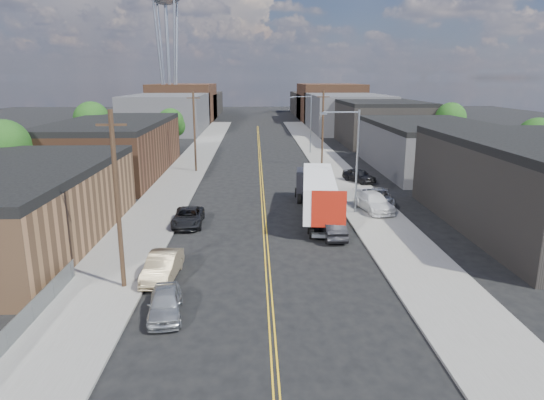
{
  "coord_description": "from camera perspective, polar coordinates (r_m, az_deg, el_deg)",
  "views": [
    {
      "loc": [
        -0.74,
        -15.66,
        11.56
      ],
      "look_at": [
        0.54,
        20.24,
        2.5
      ],
      "focal_mm": 32.0,
      "sensor_mm": 36.0,
      "label": 1
    }
  ],
  "objects": [
    {
      "name": "ground",
      "position": [
        76.54,
        -1.48,
        5.46
      ],
      "size": [
        260.0,
        260.0,
        0.0
      ],
      "primitive_type": "plane",
      "color": "black",
      "rests_on": "ground"
    },
    {
      "name": "centerline",
      "position": [
        61.76,
        -1.33,
        3.37
      ],
      "size": [
        0.32,
        120.0,
        0.01
      ],
      "primitive_type": "cube",
      "color": "gold",
      "rests_on": "ground"
    },
    {
      "name": "sidewalk_left",
      "position": [
        62.36,
        -10.1,
        3.32
      ],
      "size": [
        5.0,
        140.0,
        0.15
      ],
      "primitive_type": "cube",
      "color": "slate",
      "rests_on": "ground"
    },
    {
      "name": "sidewalk_right",
      "position": [
        62.58,
        7.42,
        3.46
      ],
      "size": [
        5.0,
        140.0,
        0.15
      ],
      "primitive_type": "cube",
      "color": "slate",
      "rests_on": "ground"
    },
    {
      "name": "warehouse_tan",
      "position": [
        38.83,
        -28.37,
        -0.62
      ],
      "size": [
        12.0,
        22.0,
        5.6
      ],
      "color": "brown",
      "rests_on": "ground"
    },
    {
      "name": "warehouse_brown",
      "position": [
        62.66,
        -18.12,
        5.88
      ],
      "size": [
        12.0,
        26.0,
        6.6
      ],
      "color": "#4C2F1E",
      "rests_on": "ground"
    },
    {
      "name": "industrial_right_b",
      "position": [
        66.27,
        18.15,
        6.08
      ],
      "size": [
        14.0,
        24.0,
        6.1
      ],
      "color": "#39393B",
      "rests_on": "ground"
    },
    {
      "name": "industrial_right_c",
      "position": [
        90.9,
        12.6,
        8.92
      ],
      "size": [
        14.0,
        22.0,
        7.6
      ],
      "color": "black",
      "rests_on": "ground"
    },
    {
      "name": "skyline_left_a",
      "position": [
        112.58,
        -12.08,
        10.0
      ],
      "size": [
        16.0,
        30.0,
        8.0
      ],
      "primitive_type": "cube",
      "color": "#39393B",
      "rests_on": "ground"
    },
    {
      "name": "skyline_right_a",
      "position": [
        112.84,
        8.69,
        10.16
      ],
      "size": [
        16.0,
        30.0,
        8.0
      ],
      "primitive_type": "cube",
      "color": "#39393B",
      "rests_on": "ground"
    },
    {
      "name": "skyline_left_b",
      "position": [
        137.18,
        -10.31,
        11.19
      ],
      "size": [
        16.0,
        26.0,
        10.0
      ],
      "primitive_type": "cube",
      "color": "#4C2F1E",
      "rests_on": "ground"
    },
    {
      "name": "skyline_right_b",
      "position": [
        137.4,
        6.77,
        11.32
      ],
      "size": [
        16.0,
        26.0,
        10.0
      ],
      "primitive_type": "cube",
      "color": "#4C2F1E",
      "rests_on": "ground"
    },
    {
      "name": "skyline_left_c",
      "position": [
        157.06,
        -9.26,
        11.03
      ],
      "size": [
        16.0,
        40.0,
        7.0
      ],
      "primitive_type": "cube",
      "color": "black",
      "rests_on": "ground"
    },
    {
      "name": "skyline_right_c",
      "position": [
        157.24,
        5.64,
        11.15
      ],
      "size": [
        16.0,
        40.0,
        7.0
      ],
      "primitive_type": "cube",
      "color": "black",
      "rests_on": "ground"
    },
    {
      "name": "streetlight_near",
      "position": [
        41.97,
        9.47,
        5.42
      ],
      "size": [
        3.39,
        0.25,
        9.0
      ],
      "color": "gray",
      "rests_on": "ground"
    },
    {
      "name": "streetlight_far",
      "position": [
        76.37,
        4.28,
        9.44
      ],
      "size": [
        3.39,
        0.25,
        9.0
      ],
      "color": "gray",
      "rests_on": "ground"
    },
    {
      "name": "utility_pole_left_near",
      "position": [
        27.49,
        -17.74,
        -0.04
      ],
      "size": [
        1.6,
        0.26,
        10.0
      ],
      "color": "black",
      "rests_on": "ground"
    },
    {
      "name": "utility_pole_left_far",
      "position": [
        61.46,
        -9.1,
        7.98
      ],
      "size": [
        1.6,
        0.26,
        10.0
      ],
      "color": "black",
      "rests_on": "ground"
    },
    {
      "name": "utility_pole_right",
      "position": [
        64.61,
        5.98,
        8.37
      ],
      "size": [
        1.6,
        0.26,
        10.0
      ],
      "color": "black",
      "rests_on": "ground"
    },
    {
      "name": "chainlink_fence",
      "position": [
        24.53,
        -28.73,
        -14.12
      ],
      "size": [
        0.05,
        16.0,
        1.22
      ],
      "color": "slate",
      "rests_on": "ground"
    },
    {
      "name": "tree_left_near",
      "position": [
        51.62,
        -28.87,
        5.3
      ],
      "size": [
        4.85,
        4.76,
        7.91
      ],
      "color": "black",
      "rests_on": "ground"
    },
    {
      "name": "tree_left_mid",
      "position": [
        74.62,
        -20.39,
        8.61
      ],
      "size": [
        5.1,
        5.04,
        8.37
      ],
      "color": "black",
      "rests_on": "ground"
    },
    {
      "name": "tree_left_far",
      "position": [
        79.09,
        -11.79,
        8.79
      ],
      "size": [
        4.35,
        4.2,
        6.97
      ],
      "color": "black",
      "rests_on": "ground"
    },
    {
      "name": "tree_right_near",
      "position": [
        60.52,
        28.74,
        6.08
      ],
      "size": [
        4.6,
        4.48,
        7.44
      ],
      "color": "black",
      "rests_on": "ground"
    },
    {
      "name": "tree_right_far",
      "position": [
        81.94,
        20.29,
        8.82
      ],
      "size": [
        4.85,
        4.76,
        7.91
      ],
      "color": "black",
      "rests_on": "ground"
    },
    {
      "name": "semi_truck",
      "position": [
        41.73,
        5.22,
        1.11
      ],
      "size": [
        3.64,
        14.86,
        3.83
      ],
      "rotation": [
        0.0,
        0.0,
        -0.1
      ],
      "color": "silver",
      "rests_on": "ground"
    },
    {
      "name": "car_left_a",
      "position": [
        25.2,
        -12.46,
        -11.76
      ],
      "size": [
        2.11,
        4.22,
        1.38
      ],
      "primitive_type": "imported",
      "rotation": [
        0.0,
        0.0,
        0.12
      ],
      "color": "#9FA2A4",
      "rests_on": "ground"
    },
    {
      "name": "car_left_b",
      "position": [
        29.54,
        -12.76,
        -7.63
      ],
      "size": [
        1.92,
        4.79,
        1.55
      ],
      "primitive_type": "imported",
      "rotation": [
        0.0,
        0.0,
        -0.06
      ],
      "color": "#8B7A5B",
      "rests_on": "ground"
    },
    {
      "name": "car_left_c",
      "position": [
        39.57,
        -9.84,
        -1.99
      ],
      "size": [
        2.41,
        5.05,
        1.39
      ],
      "primitive_type": "imported",
      "rotation": [
        0.0,
        0.0,
        0.02
      ],
      "color": "black",
      "rests_on": "ground"
    },
    {
      "name": "car_right_oncoming",
      "position": [
        36.32,
        7.15,
        -3.32
      ],
      "size": [
        1.64,
        4.43,
        1.45
      ],
      "primitive_type": "imported",
      "rotation": [
        0.0,
        0.0,
        3.17
      ],
      "color": "black",
      "rests_on": "ground"
    },
    {
      "name": "car_right_lot_a",
      "position": [
        45.7,
        12.41,
        0.33
      ],
      "size": [
        3.0,
        5.61,
        1.5
      ],
      "primitive_type": "imported",
      "rotation": [
        0.0,
        0.0,
        -0.1
      ],
      "color": "#929496",
      "rests_on": "sidewalk_right"
    },
    {
      "name": "car_right_lot_b",
      "position": [
        43.69,
        11.9,
        -0.23
      ],
      "size": [
        3.04,
        5.7,
        1.57
      ],
      "primitive_type": "imported",
      "rotation": [
        0.0,
        0.0,
        0.16
      ],
      "color": "silver",
      "rests_on": "sidewalk_right"
    },
    {
      "name": "car_right_lot_c",
      "position": [
        55.55,
        10.21,
        2.87
      ],
      "size": [
        3.65,
        4.78,
        1.52
      ],
      "primitive_type": "imported",
      "rotation": [
        0.0,
        0.0,
        0.48
      ],
      "color": "black",
      "rests_on": "sidewalk_right"
    }
  ]
}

